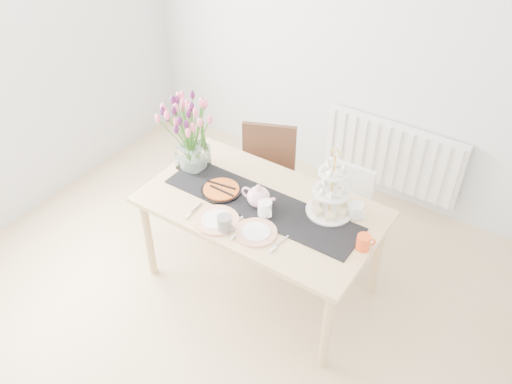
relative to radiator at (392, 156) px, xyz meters
The scene contains 16 objects.
room_shell 2.40m from the radiator, 102.86° to the right, with size 4.50×4.50×4.50m.
radiator is the anchor object (origin of this frame).
dining_table 1.51m from the radiator, 104.50° to the right, with size 1.60×0.90×0.75m.
chair_brown 1.11m from the radiator, 130.80° to the right, with size 0.56×0.56×0.87m.
chair_white 0.85m from the radiator, 93.54° to the right, with size 0.41×0.41×0.78m.
table_runner 1.53m from the radiator, 104.50° to the right, with size 1.40×0.35×0.01m, color black.
tulip_vase 1.83m from the radiator, 126.63° to the right, with size 0.67×0.67×0.57m.
cake_stand 1.34m from the radiator, 88.29° to the right, with size 0.31×0.31×0.45m.
teapot 1.56m from the radiator, 104.73° to the right, with size 0.24×0.20×0.16m, color silver, non-canonical shape.
cream_jug 1.27m from the radiator, 80.68° to the right, with size 0.10×0.10×0.10m, color white.
tart_tin 1.67m from the radiator, 114.38° to the right, with size 0.28×0.28×0.03m.
mug_grey 1.87m from the radiator, 103.59° to the right, with size 0.09×0.09×0.11m, color slate.
mug_white 1.59m from the radiator, 101.09° to the right, with size 0.09×0.09×0.11m, color white.
mug_orange 1.53m from the radiator, 75.93° to the right, with size 0.08×0.08×0.10m, color #F74D1B.
plate_left 1.85m from the radiator, 106.74° to the right, with size 0.29×0.29×0.02m, color silver.
plate_right 1.74m from the radiator, 98.38° to the right, with size 0.27×0.27×0.01m, color silver.
Camera 1 is at (1.63, -1.57, 3.09)m, focal length 38.00 mm.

